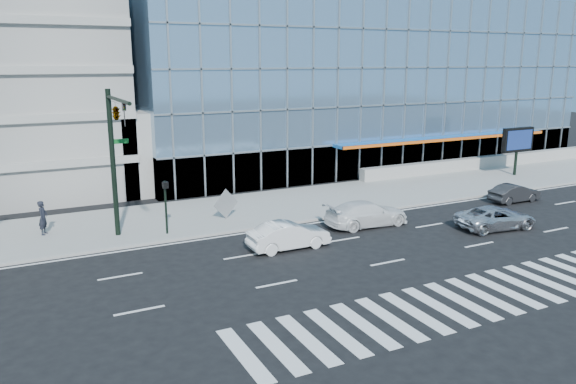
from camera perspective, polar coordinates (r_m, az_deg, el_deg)
name	(u,v)px	position (r m, az deg, el deg)	size (l,w,h in m)	color
ground	(344,240)	(31.07, 5.68, -4.83)	(160.00, 160.00, 0.00)	black
sidewalk	(280,205)	(37.76, -0.80, -1.36)	(120.00, 8.00, 0.15)	gray
theatre_building	(326,81)	(59.07, 3.86, 11.21)	(42.00, 26.00, 15.00)	#6C91B4
ramp_block	(153,148)	(44.51, -13.53, 4.36)	(6.00, 8.00, 6.00)	gray
retaining_wall	(499,160)	(54.82, 20.64, 3.02)	(30.00, 0.80, 1.00)	gray
traffic_signal	(115,130)	(30.05, -17.15, 6.09)	(1.14, 5.74, 8.00)	black
ped_signal_post	(166,199)	(31.63, -12.32, -0.71)	(0.30, 0.33, 3.00)	black
marquee_sign	(518,141)	(50.62, 22.29, 4.86)	(3.20, 0.43, 4.00)	black
silver_suv	(496,218)	(34.89, 20.37, -2.45)	(2.20, 4.77, 1.33)	silver
white_suv	(367,214)	(33.57, 8.00, -2.18)	(2.09, 5.14, 1.49)	white
white_sedan	(289,235)	(29.28, 0.07, -4.43)	(1.51, 4.34, 1.43)	white
dark_sedan	(514,193)	(41.86, 22.02, -0.11)	(1.32, 3.80, 1.25)	black
pedestrian	(43,218)	(33.91, -23.63, -2.41)	(0.70, 0.46, 1.91)	black
tilted_panel	(226,204)	(34.40, -6.33, -1.20)	(1.30, 0.06, 1.30)	gray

